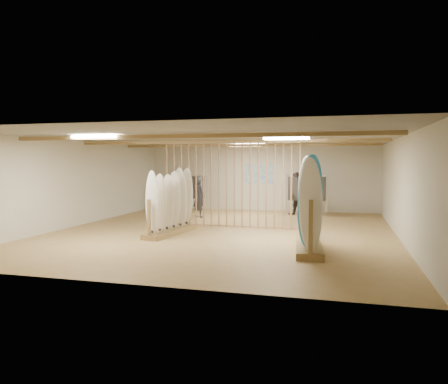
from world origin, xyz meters
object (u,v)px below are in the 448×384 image
(rack_left, at_px, (171,213))
(shopper_a, at_px, (199,194))
(rack_right, at_px, (309,218))
(clothing_rack_b, at_px, (307,189))
(shopper_b, at_px, (298,191))
(clothing_rack_a, at_px, (188,187))

(rack_left, relative_size, shopper_a, 1.33)
(rack_right, distance_m, clothing_rack_b, 6.65)
(rack_left, height_order, shopper_b, shopper_b)
(rack_right, relative_size, shopper_a, 1.57)
(rack_left, xyz_separation_m, shopper_a, (-0.45, 3.91, 0.25))
(rack_right, bearing_deg, rack_left, 158.40)
(clothing_rack_a, xyz_separation_m, shopper_a, (1.01, -1.61, -0.17))
(clothing_rack_a, distance_m, shopper_b, 4.60)
(clothing_rack_a, distance_m, shopper_a, 1.91)
(rack_right, xyz_separation_m, clothing_rack_b, (-0.57, 6.61, 0.32))
(rack_right, distance_m, clothing_rack_a, 8.63)
(rack_left, distance_m, clothing_rack_a, 5.72)
(clothing_rack_b, bearing_deg, shopper_a, -155.22)
(rack_right, distance_m, shopper_b, 6.61)
(rack_right, bearing_deg, clothing_rack_b, 88.96)
(rack_right, xyz_separation_m, clothing_rack_a, (-5.50, 6.65, 0.30))
(rack_right, relative_size, clothing_rack_a, 1.71)
(clothing_rack_a, xyz_separation_m, shopper_b, (4.60, -0.10, -0.09))
(clothing_rack_b, xyz_separation_m, shopper_b, (-0.33, -0.07, -0.10))
(rack_left, relative_size, clothing_rack_a, 1.45)
(rack_left, relative_size, clothing_rack_b, 1.43)
(clothing_rack_a, height_order, shopper_a, shopper_a)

